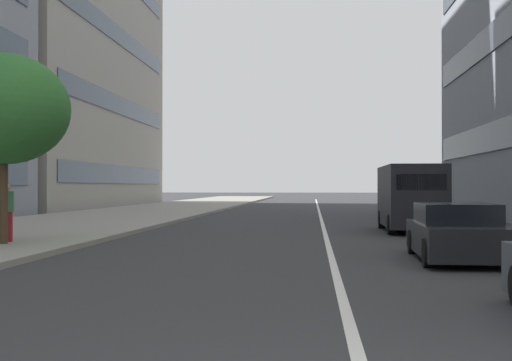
{
  "coord_description": "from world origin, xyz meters",
  "views": [
    {
      "loc": [
        -3.88,
        0.46,
        1.71
      ],
      "look_at": [
        14.44,
        1.96,
        1.88
      ],
      "focal_mm": 48.48,
      "sensor_mm": 36.0,
      "label": 1
    }
  ],
  "objects_px": {
    "street_tree_far_plaza": "(4,109)",
    "pedestrian_on_plaza": "(6,212)",
    "car_approaching_light": "(456,233)",
    "delivery_van_ahead": "(411,196)"
  },
  "relations": [
    {
      "from": "street_tree_far_plaza",
      "to": "pedestrian_on_plaza",
      "type": "distance_m",
      "value": 2.92
    },
    {
      "from": "car_approaching_light",
      "to": "pedestrian_on_plaza",
      "type": "bearing_deg",
      "value": 79.91
    },
    {
      "from": "street_tree_far_plaza",
      "to": "pedestrian_on_plaza",
      "type": "bearing_deg",
      "value": 18.69
    },
    {
      "from": "street_tree_far_plaza",
      "to": "delivery_van_ahead",
      "type": "bearing_deg",
      "value": -55.21
    },
    {
      "from": "street_tree_far_plaza",
      "to": "pedestrian_on_plaza",
      "type": "relative_size",
      "value": 3.13
    },
    {
      "from": "delivery_van_ahead",
      "to": "pedestrian_on_plaza",
      "type": "relative_size",
      "value": 3.38
    },
    {
      "from": "delivery_van_ahead",
      "to": "pedestrian_on_plaza",
      "type": "bearing_deg",
      "value": 122.88
    },
    {
      "from": "street_tree_far_plaza",
      "to": "pedestrian_on_plaza",
      "type": "height_order",
      "value": "street_tree_far_plaza"
    },
    {
      "from": "car_approaching_light",
      "to": "pedestrian_on_plaza",
      "type": "relative_size",
      "value": 2.8
    },
    {
      "from": "delivery_van_ahead",
      "to": "street_tree_far_plaza",
      "type": "relative_size",
      "value": 1.08
    }
  ]
}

